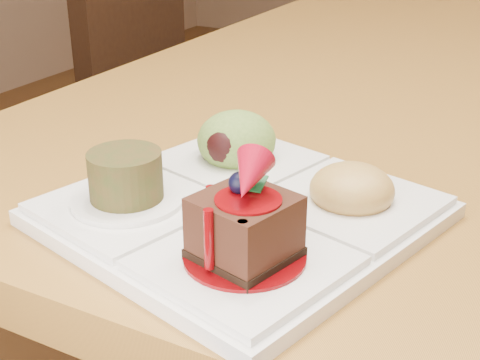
% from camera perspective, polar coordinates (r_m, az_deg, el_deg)
% --- Properties ---
extents(chair_left, '(0.46, 0.46, 0.92)m').
position_cam_1_polar(chair_left, '(1.44, -5.12, 5.41)').
color(chair_left, black).
rests_on(chair_left, ground).
extents(sampler_plate, '(0.31, 0.31, 0.10)m').
position_cam_1_polar(sampler_plate, '(0.51, 0.16, -1.37)').
color(sampler_plate, white).
rests_on(sampler_plate, dining_table).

